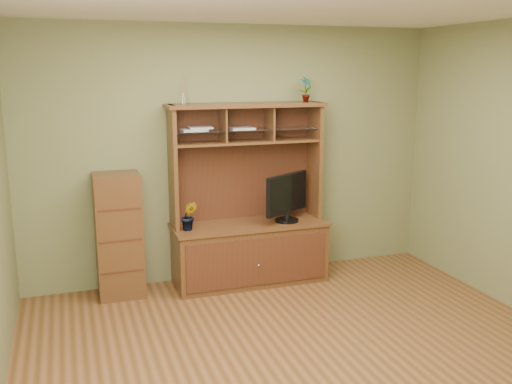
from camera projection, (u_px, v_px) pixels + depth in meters
name	position (u px, v px, depth m)	size (l,w,h in m)	color
room	(311.00, 191.00, 4.26)	(4.54, 4.04, 2.74)	#503217
media_hutch	(249.00, 234.00, 6.06)	(1.66, 0.61, 1.90)	#412612
monitor	(287.00, 197.00, 6.03)	(0.58, 0.38, 0.51)	black
orchid_plant	(189.00, 216.00, 5.72)	(0.16, 0.13, 0.30)	#316020
top_plant	(306.00, 89.00, 6.02)	(0.14, 0.10, 0.27)	#2B6B25
reed_diffuser	(183.00, 92.00, 5.61)	(0.06, 0.06, 0.30)	silver
magazines	(212.00, 129.00, 5.78)	(0.76, 0.21, 0.04)	#B7B7BC
side_cabinet	(119.00, 235.00, 5.67)	(0.45, 0.41, 1.25)	#412612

